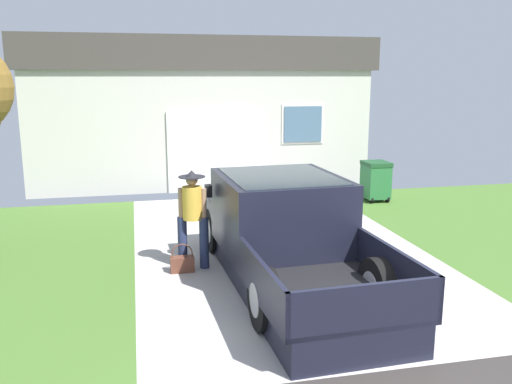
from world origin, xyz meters
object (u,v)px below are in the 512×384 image
(pickup_truck, at_px, (283,232))
(handbag, at_px, (182,263))
(wheeled_trash_bin, at_px, (376,180))
(person_with_hat, at_px, (193,214))
(house_with_garage, at_px, (196,109))

(pickup_truck, relative_size, handbag, 10.80)
(handbag, distance_m, wheeled_trash_bin, 6.76)
(person_with_hat, height_order, wheeled_trash_bin, person_with_hat)
(person_with_hat, distance_m, house_with_garage, 8.79)
(person_with_hat, height_order, handbag, person_with_hat)
(person_with_hat, xyz_separation_m, house_with_garage, (1.05, 8.64, 1.21))
(pickup_truck, distance_m, house_with_garage, 9.47)
(wheeled_trash_bin, bearing_deg, handbag, -141.91)
(house_with_garage, bearing_deg, person_with_hat, -96.92)
(pickup_truck, xyz_separation_m, wheeled_trash_bin, (3.76, 4.72, -0.18))
(house_with_garage, bearing_deg, wheeled_trash_bin, -48.84)
(pickup_truck, relative_size, wheeled_trash_bin, 5.07)
(person_with_hat, distance_m, handbag, 0.83)
(person_with_hat, relative_size, wheeled_trash_bin, 1.63)
(pickup_truck, distance_m, person_with_hat, 1.54)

